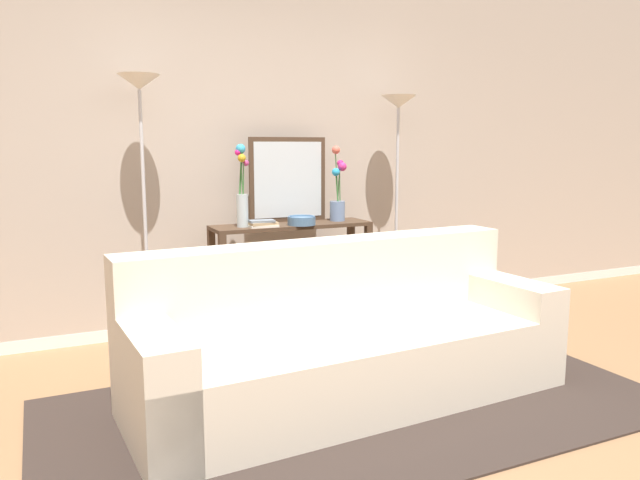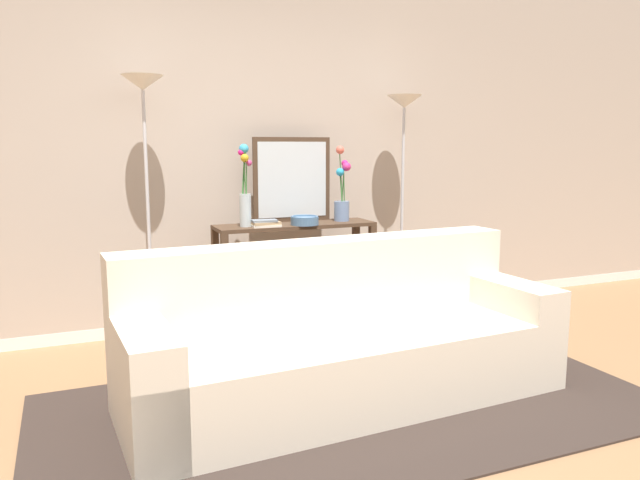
{
  "view_description": "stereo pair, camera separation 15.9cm",
  "coord_description": "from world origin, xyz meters",
  "px_view_note": "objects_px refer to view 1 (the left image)",
  "views": [
    {
      "loc": [
        -1.44,
        -2.33,
        1.43
      ],
      "look_at": [
        0.23,
        1.24,
        0.82
      ],
      "focal_mm": 34.32,
      "sensor_mm": 36.0,
      "label": 1
    },
    {
      "loc": [
        -1.29,
        -2.4,
        1.43
      ],
      "look_at": [
        0.23,
        1.24,
        0.82
      ],
      "focal_mm": 34.32,
      "sensor_mm": 36.0,
      "label": 2
    }
  ],
  "objects_px": {
    "fruit_bowl": "(302,220)",
    "book_row_under_console": "(250,330)",
    "console_table": "(292,259)",
    "vase_short_flowers": "(338,196)",
    "floor_lamp_left": "(141,137)",
    "couch": "(346,344)",
    "wall_mirror": "(288,180)",
    "floor_lamp_right": "(398,145)",
    "vase_tall_flowers": "(242,193)",
    "book_stack": "(263,224)"
  },
  "relations": [
    {
      "from": "fruit_bowl",
      "to": "book_row_under_console",
      "type": "bearing_deg",
      "value": 165.33
    },
    {
      "from": "console_table",
      "to": "vase_short_flowers",
      "type": "distance_m",
      "value": 0.61
    },
    {
      "from": "floor_lamp_left",
      "to": "couch",
      "type": "bearing_deg",
      "value": -56.14
    },
    {
      "from": "floor_lamp_left",
      "to": "fruit_bowl",
      "type": "bearing_deg",
      "value": -6.04
    },
    {
      "from": "couch",
      "to": "wall_mirror",
      "type": "xyz_separation_m",
      "value": [
        0.23,
        1.43,
        0.85
      ]
    },
    {
      "from": "floor_lamp_right",
      "to": "book_row_under_console",
      "type": "relative_size",
      "value": 6.19
    },
    {
      "from": "vase_tall_flowers",
      "to": "vase_short_flowers",
      "type": "height_order",
      "value": "vase_tall_flowers"
    },
    {
      "from": "console_table",
      "to": "book_row_under_console",
      "type": "relative_size",
      "value": 4.14
    },
    {
      "from": "console_table",
      "to": "floor_lamp_right",
      "type": "distance_m",
      "value": 1.28
    },
    {
      "from": "wall_mirror",
      "to": "fruit_bowl",
      "type": "distance_m",
      "value": 0.38
    },
    {
      "from": "fruit_bowl",
      "to": "book_stack",
      "type": "distance_m",
      "value": 0.3
    },
    {
      "from": "console_table",
      "to": "book_row_under_console",
      "type": "xyz_separation_m",
      "value": [
        -0.35,
        0.0,
        -0.52
      ]
    },
    {
      "from": "floor_lamp_right",
      "to": "wall_mirror",
      "type": "bearing_deg",
      "value": 172.33
    },
    {
      "from": "console_table",
      "to": "vase_short_flowers",
      "type": "relative_size",
      "value": 2.09
    },
    {
      "from": "couch",
      "to": "floor_lamp_right",
      "type": "relative_size",
      "value": 1.37
    },
    {
      "from": "couch",
      "to": "fruit_bowl",
      "type": "bearing_deg",
      "value": 78.62
    },
    {
      "from": "couch",
      "to": "book_stack",
      "type": "bearing_deg",
      "value": 93.08
    },
    {
      "from": "floor_lamp_right",
      "to": "book_stack",
      "type": "distance_m",
      "value": 1.34
    },
    {
      "from": "floor_lamp_left",
      "to": "book_row_under_console",
      "type": "height_order",
      "value": "floor_lamp_left"
    },
    {
      "from": "wall_mirror",
      "to": "vase_short_flowers",
      "type": "bearing_deg",
      "value": -19.74
    },
    {
      "from": "couch",
      "to": "console_table",
      "type": "distance_m",
      "value": 1.33
    },
    {
      "from": "console_table",
      "to": "fruit_bowl",
      "type": "relative_size",
      "value": 5.87
    },
    {
      "from": "floor_lamp_right",
      "to": "console_table",
      "type": "bearing_deg",
      "value": -178.99
    },
    {
      "from": "fruit_bowl",
      "to": "couch",
      "type": "bearing_deg",
      "value": -101.38
    },
    {
      "from": "floor_lamp_right",
      "to": "vase_short_flowers",
      "type": "height_order",
      "value": "floor_lamp_right"
    },
    {
      "from": "floor_lamp_left",
      "to": "vase_short_flowers",
      "type": "bearing_deg",
      "value": -0.33
    },
    {
      "from": "floor_lamp_left",
      "to": "vase_short_flowers",
      "type": "height_order",
      "value": "floor_lamp_left"
    },
    {
      "from": "floor_lamp_left",
      "to": "fruit_bowl",
      "type": "xyz_separation_m",
      "value": [
        1.11,
        -0.12,
        -0.61
      ]
    },
    {
      "from": "vase_tall_flowers",
      "to": "vase_short_flowers",
      "type": "relative_size",
      "value": 1.02
    },
    {
      "from": "couch",
      "to": "fruit_bowl",
      "type": "relative_size",
      "value": 12.05
    },
    {
      "from": "couch",
      "to": "vase_short_flowers",
      "type": "height_order",
      "value": "vase_short_flowers"
    },
    {
      "from": "vase_short_flowers",
      "to": "book_stack",
      "type": "bearing_deg",
      "value": -171.2
    },
    {
      "from": "vase_tall_flowers",
      "to": "vase_short_flowers",
      "type": "distance_m",
      "value": 0.79
    },
    {
      "from": "couch",
      "to": "console_table",
      "type": "relative_size",
      "value": 2.05
    },
    {
      "from": "console_table",
      "to": "vase_short_flowers",
      "type": "xyz_separation_m",
      "value": [
        0.39,
        0.01,
        0.47
      ]
    },
    {
      "from": "floor_lamp_left",
      "to": "vase_tall_flowers",
      "type": "distance_m",
      "value": 0.79
    },
    {
      "from": "floor_lamp_right",
      "to": "wall_mirror",
      "type": "distance_m",
      "value": 0.96
    },
    {
      "from": "console_table",
      "to": "wall_mirror",
      "type": "distance_m",
      "value": 0.61
    },
    {
      "from": "book_row_under_console",
      "to": "floor_lamp_left",
      "type": "bearing_deg",
      "value": 178.69
    },
    {
      "from": "wall_mirror",
      "to": "vase_short_flowers",
      "type": "height_order",
      "value": "wall_mirror"
    },
    {
      "from": "couch",
      "to": "book_stack",
      "type": "xyz_separation_m",
      "value": [
        -0.06,
        1.19,
        0.55
      ]
    },
    {
      "from": "console_table",
      "to": "floor_lamp_left",
      "type": "height_order",
      "value": "floor_lamp_left"
    },
    {
      "from": "floor_lamp_left",
      "to": "vase_short_flowers",
      "type": "distance_m",
      "value": 1.54
    },
    {
      "from": "wall_mirror",
      "to": "fruit_bowl",
      "type": "bearing_deg",
      "value": -88.03
    },
    {
      "from": "couch",
      "to": "floor_lamp_left",
      "type": "xyz_separation_m",
      "value": [
        -0.88,
        1.3,
        1.17
      ]
    },
    {
      "from": "vase_short_flowers",
      "to": "vase_tall_flowers",
      "type": "bearing_deg",
      "value": -177.83
    },
    {
      "from": "vase_short_flowers",
      "to": "fruit_bowl",
      "type": "height_order",
      "value": "vase_short_flowers"
    },
    {
      "from": "console_table",
      "to": "book_stack",
      "type": "xyz_separation_m",
      "value": [
        -0.27,
        -0.09,
        0.3
      ]
    },
    {
      "from": "floor_lamp_left",
      "to": "vase_short_flowers",
      "type": "relative_size",
      "value": 3.25
    },
    {
      "from": "book_stack",
      "to": "book_row_under_console",
      "type": "xyz_separation_m",
      "value": [
        -0.08,
        0.09,
        -0.81
      ]
    }
  ]
}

